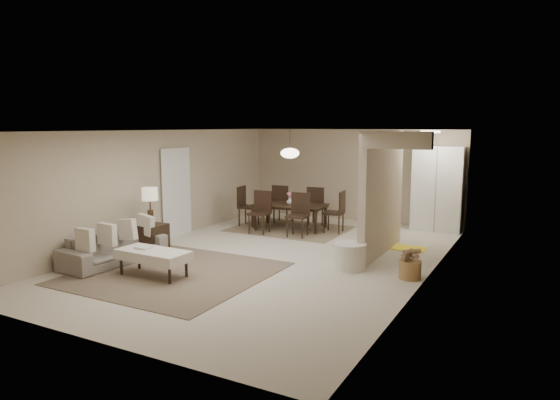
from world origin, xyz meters
The scene contains 22 objects.
floor centered at (0.00, 0.00, 0.00)m, with size 9.00×9.00×0.00m, color beige.
ceiling centered at (0.00, 0.00, 2.50)m, with size 9.00×9.00×0.00m, color white.
back_wall centered at (0.00, 4.50, 1.25)m, with size 6.00×6.00×0.00m, color tan.
left_wall centered at (-3.00, 0.00, 1.25)m, with size 9.00×9.00×0.00m, color tan.
right_wall centered at (3.00, 0.00, 1.25)m, with size 9.00×9.00×0.00m, color tan.
partition centered at (1.80, 1.25, 1.25)m, with size 0.15×2.50×2.50m, color tan.
doorway centered at (-2.97, 0.60, 1.02)m, with size 0.04×0.90×2.04m, color black.
pantry_cabinet centered at (2.35, 4.15, 1.05)m, with size 1.20×0.55×2.10m, color white.
flush_light centered at (2.30, 3.20, 2.46)m, with size 0.44×0.44×0.05m, color white.
living_rug centered at (-1.01, -1.85, 0.01)m, with size 3.20×3.20×0.01m, color brown.
sofa centered at (-2.45, -1.85, 0.30)m, with size 0.80×2.04×0.60m, color gray.
ottoman_bench centered at (-1.21, -2.15, 0.38)m, with size 1.32×0.63×0.47m.
side_table centered at (-2.40, -0.89, 0.29)m, with size 0.54×0.54×0.59m, color black.
table_lamp centered at (-2.40, -0.89, 1.15)m, with size 0.32×0.32×0.76m.
round_pouf centered at (1.63, -0.10, 0.24)m, with size 0.60×0.60×0.47m, color beige.
wicker_basket centered at (2.75, -0.17, 0.16)m, with size 0.37×0.37×0.32m, color #9B6B3E.
dining_rug centered at (-0.95, 2.55, 0.01)m, with size 2.80×2.10×0.01m, color #766349.
dining_table centered at (-0.95, 2.55, 0.32)m, with size 1.80×1.00×0.63m, color black.
dining_chairs centered at (-0.95, 2.55, 0.51)m, with size 2.79×2.13×1.03m.
vase centered at (-0.95, 2.55, 0.72)m, with size 0.17×0.17×0.18m, color white.
yellow_mat centered at (2.10, 1.94, 0.01)m, with size 0.92×0.56×0.01m, color yellow.
pendant_light centered at (-0.95, 2.55, 1.92)m, with size 0.46×0.46×0.71m.
Camera 1 is at (4.69, -8.49, 2.60)m, focal length 32.00 mm.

